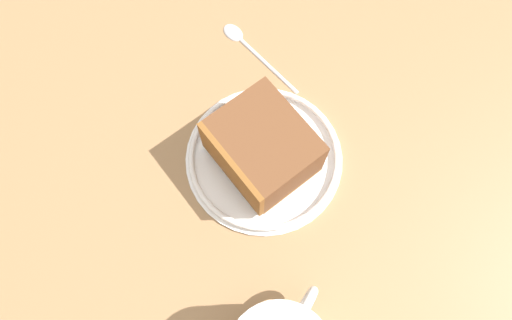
{
  "coord_description": "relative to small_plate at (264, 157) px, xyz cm",
  "views": [
    {
      "loc": [
        0.81,
        -18.1,
        51.33
      ],
      "look_at": [
        -5.48,
        -2.2,
        3.0
      ],
      "focal_mm": 33.03,
      "sensor_mm": 36.0,
      "label": 1
    }
  ],
  "objects": [
    {
      "name": "teaspoon",
      "position": [
        -7.8,
        13.54,
        -0.29
      ],
      "size": [
        12.54,
        6.9,
        0.8
      ],
      "color": "silver",
      "rests_on": "ground_plane"
    },
    {
      "name": "cake_slice",
      "position": [
        -0.14,
        -0.24,
        3.38
      ],
      "size": [
        13.59,
        13.06,
        6.69
      ],
      "color": "brown",
      "rests_on": "small_plate"
    },
    {
      "name": "small_plate",
      "position": [
        0.0,
        0.0,
        0.0
      ],
      "size": [
        18.1,
        18.1,
        1.3
      ],
      "color": "white",
      "rests_on": "ground_plane"
    },
    {
      "name": "ground_plane",
      "position": [
        5.06,
        0.75,
        -2.2
      ],
      "size": [
        144.93,
        144.93,
        3.12
      ],
      "primitive_type": "cube",
      "color": "#936D47"
    }
  ]
}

